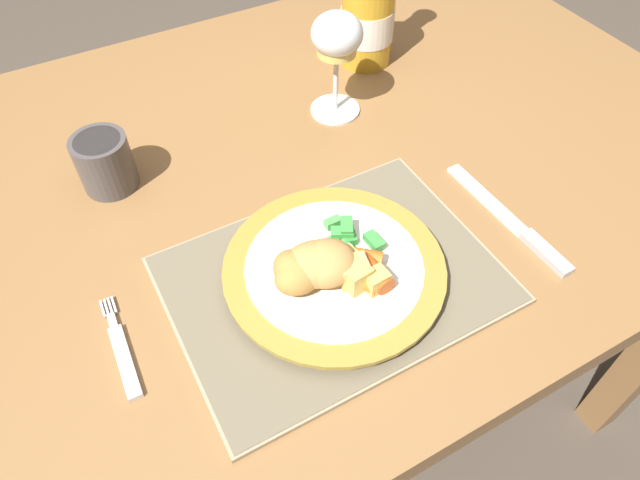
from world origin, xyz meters
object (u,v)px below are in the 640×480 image
dinner_plate (334,270)px  dining_table (274,221)px  drinking_cup (105,161)px  bottle (368,6)px  wine_glass (337,41)px  fork (122,353)px  table_knife (517,226)px

dinner_plate → dining_table: bearing=85.9°
dining_table → drinking_cup: (-0.19, 0.08, 0.13)m
dining_table → bottle: size_ratio=5.24×
dinner_plate → bottle: size_ratio=0.97×
dining_table → wine_glass: (0.14, 0.07, 0.21)m
wine_glass → bottle: bearing=40.4°
fork → dining_table: bearing=35.1°
dinner_plate → table_knife: (0.23, -0.04, -0.01)m
dining_table → fork: size_ratio=10.29×
table_knife → wine_glass: size_ratio=1.37×
dinner_plate → fork: bearing=174.7°
dining_table → bottle: bottle is taller
fork → drinking_cup: size_ratio=1.77×
fork → wine_glass: wine_glass is taller
wine_glass → drinking_cup: size_ratio=2.09×
dining_table → dinner_plate: size_ratio=5.40×
wine_glass → dining_table: bearing=-153.2°
fork → bottle: size_ratio=0.51×
bottle → drinking_cup: bottle is taller
table_knife → drinking_cup: 0.51m
drinking_cup → table_knife: bearing=-37.5°
table_knife → drinking_cup: size_ratio=2.87×
dining_table → dinner_plate: dinner_plate is taller
dinner_plate → wine_glass: wine_glass is taller
dining_table → table_knife: size_ratio=6.37×
drinking_cup → fork: bearing=-103.4°
wine_glass → drinking_cup: (-0.33, 0.01, -0.07)m
fork → table_knife: size_ratio=0.62×
dinner_plate → drinking_cup: 0.32m
dining_table → bottle: bearing=33.3°
fork → wine_glass: (0.38, 0.24, 0.11)m
drinking_cup → wine_glass: bearing=-0.9°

